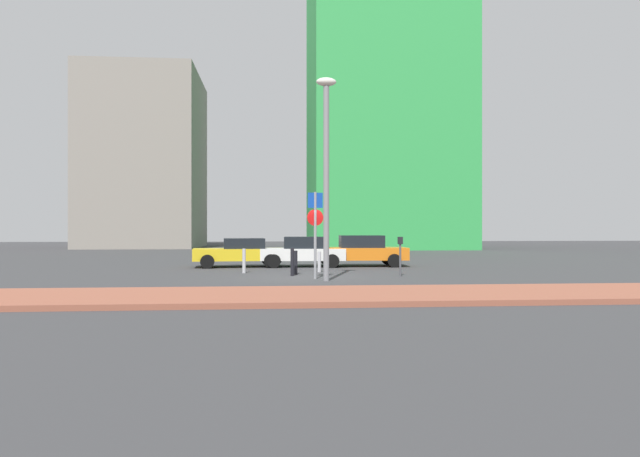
{
  "coord_description": "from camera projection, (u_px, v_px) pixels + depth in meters",
  "views": [
    {
      "loc": [
        -1.2,
        -21.63,
        1.83
      ],
      "look_at": [
        0.88,
        2.53,
        1.83
      ],
      "focal_mm": 32.14,
      "sensor_mm": 36.0,
      "label": 1
    }
  ],
  "objects": [
    {
      "name": "ground_plane",
      "position": [
        303.0,
        277.0,
        21.65
      ],
      "size": [
        120.0,
        120.0,
        0.0
      ],
      "primitive_type": "plane",
      "color": "#38383A"
    },
    {
      "name": "sidewalk_brick",
      "position": [
        317.0,
        296.0,
        15.01
      ],
      "size": [
        40.0,
        3.79,
        0.14
      ],
      "primitive_type": "cube",
      "color": "#93513D",
      "rests_on": "ground"
    },
    {
      "name": "parked_car_yellow",
      "position": [
        240.0,
        252.0,
        27.25
      ],
      "size": [
        4.39,
        2.29,
        1.37
      ],
      "color": "gold",
      "rests_on": "ground"
    },
    {
      "name": "parked_car_white",
      "position": [
        304.0,
        251.0,
        27.42
      ],
      "size": [
        4.09,
        2.13,
        1.44
      ],
      "color": "white",
      "rests_on": "ground"
    },
    {
      "name": "parked_car_orange",
      "position": [
        360.0,
        250.0,
        27.77
      ],
      "size": [
        4.64,
        2.2,
        1.5
      ],
      "color": "orange",
      "rests_on": "ground"
    },
    {
      "name": "parking_sign_post",
      "position": [
        315.0,
        224.0,
        20.74
      ],
      "size": [
        0.6,
        0.12,
        3.16
      ],
      "color": "gray",
      "rests_on": "ground"
    },
    {
      "name": "parking_meter",
      "position": [
        400.0,
        251.0,
        21.85
      ],
      "size": [
        0.18,
        0.14,
        1.52
      ],
      "color": "#4C4C51",
      "rests_on": "ground"
    },
    {
      "name": "street_lamp",
      "position": [
        326.0,
        161.0,
        19.96
      ],
      "size": [
        0.7,
        0.36,
        7.11
      ],
      "color": "gray",
      "rests_on": "ground"
    },
    {
      "name": "traffic_bollard_near",
      "position": [
        319.0,
        262.0,
        24.01
      ],
      "size": [
        0.15,
        0.15,
        0.87
      ],
      "primitive_type": "cylinder",
      "color": "#B7B7BC",
      "rests_on": "ground"
    },
    {
      "name": "traffic_bollard_mid",
      "position": [
        292.0,
        262.0,
        22.07
      ],
      "size": [
        0.14,
        0.14,
        1.08
      ],
      "primitive_type": "cylinder",
      "color": "black",
      "rests_on": "ground"
    },
    {
      "name": "traffic_bollard_far",
      "position": [
        244.0,
        261.0,
        23.53
      ],
      "size": [
        0.14,
        0.14,
        1.01
      ],
      "primitive_type": "cylinder",
      "color": "#B7B7BC",
      "rests_on": "ground"
    },
    {
      "name": "traffic_bollard_edge",
      "position": [
        295.0,
        263.0,
        22.75
      ],
      "size": [
        0.16,
        0.16,
        0.95
      ],
      "primitive_type": "cylinder",
      "color": "black",
      "rests_on": "ground"
    },
    {
      "name": "building_colorful_midrise",
      "position": [
        385.0,
        79.0,
        54.0
      ],
      "size": [
        14.04,
        12.82,
        31.91
      ],
      "primitive_type": "cube",
      "color": "green",
      "rests_on": "ground"
    },
    {
      "name": "building_under_construction",
      "position": [
        146.0,
        162.0,
        56.45
      ],
      "size": [
        10.6,
        12.53,
        16.91
      ],
      "primitive_type": "cube",
      "color": "gray",
      "rests_on": "ground"
    }
  ]
}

